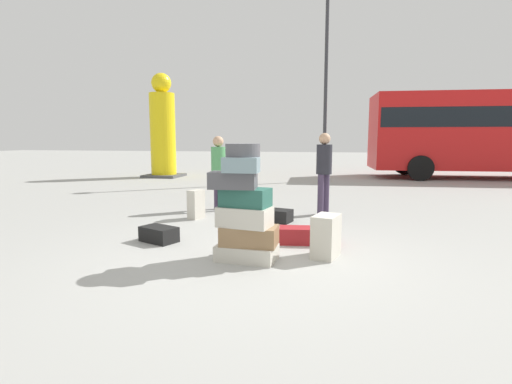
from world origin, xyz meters
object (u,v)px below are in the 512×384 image
(suitcase_cream_foreground_near, at_px, (326,236))
(suitcase_black_left_side, at_px, (159,234))
(person_tourist_with_camera, at_px, (324,166))
(suitcase_maroon_right_side, at_px, (306,235))
(yellow_dummy_statue, at_px, (163,131))
(suitcase_black_foreground_far, at_px, (271,215))
(suitcase_tower, at_px, (244,212))
(person_bearded_onlooker, at_px, (218,166))
(suitcase_cream_white_trunk, at_px, (196,204))
(parked_bus, at_px, (493,129))
(lamp_post, at_px, (327,52))

(suitcase_cream_foreground_near, distance_m, suitcase_black_left_side, 2.42)
(suitcase_black_left_side, relative_size, person_tourist_with_camera, 0.33)
(suitcase_maroon_right_side, distance_m, yellow_dummy_statue, 11.01)
(suitcase_black_foreground_far, height_order, suitcase_cream_foreground_near, suitcase_cream_foreground_near)
(suitcase_tower, xyz_separation_m, person_bearded_onlooker, (-1.36, 3.28, 0.31))
(suitcase_tower, xyz_separation_m, person_tourist_with_camera, (0.80, 3.21, 0.35))
(suitcase_cream_white_trunk, distance_m, yellow_dummy_statue, 8.71)
(suitcase_black_foreground_far, height_order, yellow_dummy_statue, yellow_dummy_statue)
(suitcase_black_left_side, height_order, yellow_dummy_statue, yellow_dummy_statue)
(suitcase_tower, bearing_deg, suitcase_black_left_side, 156.94)
(suitcase_tower, distance_m, suitcase_maroon_right_side, 1.27)
(parked_bus, bearing_deg, suitcase_tower, -123.15)
(suitcase_cream_foreground_near, bearing_deg, suitcase_black_foreground_far, 133.42)
(suitcase_black_foreground_far, xyz_separation_m, suitcase_cream_white_trunk, (-1.40, -0.07, 0.16))
(suitcase_cream_white_trunk, distance_m, person_tourist_with_camera, 2.57)
(suitcase_maroon_right_side, distance_m, parked_bus, 12.52)
(yellow_dummy_statue, xyz_separation_m, lamp_post, (6.21, -0.25, 2.65))
(suitcase_black_left_side, bearing_deg, yellow_dummy_statue, 137.64)
(suitcase_cream_foreground_near, height_order, parked_bus, parked_bus)
(suitcase_black_foreground_far, bearing_deg, lamp_post, 99.50)
(yellow_dummy_statue, height_order, lamp_post, lamp_post)
(suitcase_tower, height_order, yellow_dummy_statue, yellow_dummy_statue)
(suitcase_cream_white_trunk, bearing_deg, suitcase_black_foreground_far, 23.26)
(suitcase_tower, distance_m, person_tourist_with_camera, 3.33)
(suitcase_cream_white_trunk, height_order, person_tourist_with_camera, person_tourist_with_camera)
(suitcase_cream_white_trunk, height_order, parked_bus, parked_bus)
(suitcase_cream_foreground_near, relative_size, person_bearded_onlooker, 0.35)
(person_tourist_with_camera, xyz_separation_m, lamp_post, (-0.28, 6.34, 3.46))
(person_bearded_onlooker, relative_size, person_tourist_with_camera, 0.97)
(suitcase_tower, bearing_deg, lamp_post, 86.86)
(suitcase_cream_foreground_near, bearing_deg, person_tourist_with_camera, 108.87)
(suitcase_tower, height_order, suitcase_black_foreground_far, suitcase_tower)
(suitcase_cream_white_trunk, xyz_separation_m, suitcase_maroon_right_side, (2.17, -1.35, -0.15))
(suitcase_cream_white_trunk, xyz_separation_m, parked_bus, (8.12, 9.54, 1.56))
(suitcase_maroon_right_side, bearing_deg, lamp_post, 83.41)
(parked_bus, bearing_deg, lamp_post, -163.31)
(lamp_post, bearing_deg, parked_bus, 20.68)
(suitcase_black_foreground_far, height_order, parked_bus, parked_bus)
(suitcase_black_left_side, bearing_deg, suitcase_black_foreground_far, 75.86)
(person_tourist_with_camera, bearing_deg, yellow_dummy_statue, -108.98)
(suitcase_black_left_side, distance_m, person_bearded_onlooker, 2.79)
(suitcase_black_foreground_far, xyz_separation_m, suitcase_black_left_side, (-1.33, -1.77, -0.00))
(suitcase_cream_white_trunk, height_order, suitcase_black_left_side, suitcase_cream_white_trunk)
(suitcase_tower, relative_size, parked_bus, 0.16)
(suitcase_tower, bearing_deg, suitcase_cream_white_trunk, 123.05)
(suitcase_black_left_side, bearing_deg, suitcase_maroon_right_side, 32.50)
(suitcase_tower, bearing_deg, suitcase_black_foreground_far, 92.44)
(suitcase_maroon_right_side, relative_size, lamp_post, 0.11)
(suitcase_tower, relative_size, suitcase_black_left_side, 2.70)
(suitcase_tower, distance_m, suitcase_cream_foreground_near, 1.09)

